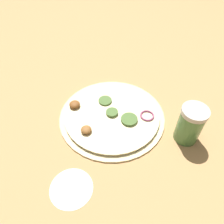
# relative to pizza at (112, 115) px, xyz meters

# --- Properties ---
(ground_plane) EXTENTS (3.00, 3.00, 0.00)m
(ground_plane) POSITION_rel_pizza_xyz_m (-0.00, -0.00, -0.01)
(ground_plane) COLOR tan
(pizza) EXTENTS (0.29, 0.29, 0.03)m
(pizza) POSITION_rel_pizza_xyz_m (0.00, 0.00, 0.00)
(pizza) COLOR beige
(pizza) RESTS_ON ground_plane
(spice_jar) EXTENTS (0.06, 0.06, 0.10)m
(spice_jar) POSITION_rel_pizza_xyz_m (-0.19, -0.07, 0.05)
(spice_jar) COLOR #4C7F42
(spice_jar) RESTS_ON ground_plane
(loose_cap) EXTENTS (0.05, 0.05, 0.01)m
(loose_cap) POSITION_rel_pizza_xyz_m (-0.17, -0.18, -0.00)
(loose_cap) COLOR beige
(loose_cap) RESTS_ON ground_plane
(flour_patch) EXTENTS (0.09, 0.09, 0.00)m
(flour_patch) POSITION_rel_pizza_xyz_m (-0.07, 0.21, -0.01)
(flour_patch) COLOR white
(flour_patch) RESTS_ON ground_plane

